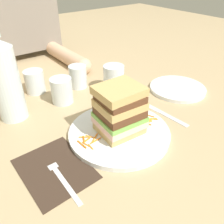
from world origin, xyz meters
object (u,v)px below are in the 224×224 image
object	(u,v)px
knife	(160,112)
empty_tumbler_1	(78,77)
side_plate	(177,88)
napkin_dark	(55,169)
fork	(59,174)
juice_glass	(114,79)
empty_tumbler_0	(62,91)
empty_tumbler_2	(35,82)
sandwich	(120,111)
water_bottle	(5,79)
main_plate	(119,132)

from	to	relation	value
knife	empty_tumbler_1	bearing A→B (deg)	110.09
side_plate	empty_tumbler_1	bearing A→B (deg)	138.03
knife	side_plate	distance (m)	0.16
napkin_dark	fork	distance (m)	0.02
knife	juice_glass	size ratio (longest dim) A/B	2.31
empty_tumbler_0	empty_tumbler_1	bearing A→B (deg)	32.68
knife	empty_tumbler_0	size ratio (longest dim) A/B	2.54
fork	knife	xyz separation A→B (m)	(0.34, 0.03, -0.00)
empty_tumbler_0	empty_tumbler_2	distance (m)	0.12
sandwich	empty_tumbler_1	bearing A→B (deg)	79.16
knife	water_bottle	xyz separation A→B (m)	(-0.34, 0.24, 0.11)
side_plate	sandwich	bearing A→B (deg)	-168.27
empty_tumbler_1	side_plate	size ratio (longest dim) A/B	0.41
sandwich	side_plate	bearing A→B (deg)	11.73
main_plate	napkin_dark	size ratio (longest dim) A/B	1.53
fork	empty_tumbler_1	xyz separation A→B (m)	(0.24, 0.32, 0.03)
knife	main_plate	bearing A→B (deg)	-177.89
knife	empty_tumbler_2	distance (m)	0.42
juice_glass	side_plate	world-z (taller)	juice_glass
fork	water_bottle	distance (m)	0.29
sandwich	fork	size ratio (longest dim) A/B	0.74
napkin_dark	empty_tumbler_0	xyz separation A→B (m)	(0.15, 0.24, 0.04)
main_plate	fork	bearing A→B (deg)	-170.99
empty_tumbler_0	fork	bearing A→B (deg)	-119.22
empty_tumbler_1	empty_tumbler_2	distance (m)	0.14
main_plate	knife	world-z (taller)	main_plate
main_plate	water_bottle	bearing A→B (deg)	126.99
fork	empty_tumbler_2	size ratio (longest dim) A/B	2.22
main_plate	empty_tumbler_2	distance (m)	0.36
water_bottle	side_plate	xyz separation A→B (m)	(0.49, -0.18, -0.11)
fork	side_plate	distance (m)	0.50
fork	empty_tumbler_2	bearing A→B (deg)	74.16
knife	napkin_dark	bearing A→B (deg)	-177.89
main_plate	side_plate	xyz separation A→B (m)	(0.31, 0.06, -0.00)
empty_tumbler_1	side_plate	world-z (taller)	empty_tumbler_1
empty_tumbler_0	side_plate	bearing A→B (deg)	-26.07
fork	water_bottle	xyz separation A→B (m)	(0.00, 0.27, 0.11)
main_plate	fork	xyz separation A→B (m)	(-0.18, -0.03, -0.00)
side_plate	fork	bearing A→B (deg)	-169.23
juice_glass	water_bottle	size ratio (longest dim) A/B	0.34
sandwich	napkin_dark	bearing A→B (deg)	-177.77
empty_tumbler_2	side_plate	world-z (taller)	empty_tumbler_2
sandwich	empty_tumbler_2	xyz separation A→B (m)	(-0.08, 0.35, -0.04)
side_plate	empty_tumbler_0	bearing A→B (deg)	153.93
juice_glass	empty_tumbler_0	size ratio (longest dim) A/B	1.10
knife	empty_tumbler_0	world-z (taller)	empty_tumbler_0
empty_tumbler_1	side_plate	distance (m)	0.34
empty_tumbler_1	empty_tumbler_2	bearing A→B (deg)	157.49
sandwich	empty_tumbler_2	size ratio (longest dim) A/B	1.64
main_plate	water_bottle	xyz separation A→B (m)	(-0.18, 0.24, 0.11)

